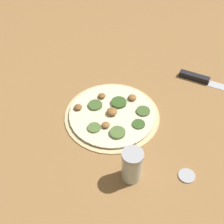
# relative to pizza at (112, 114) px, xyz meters

# --- Properties ---
(ground_plane) EXTENTS (3.00, 3.00, 0.00)m
(ground_plane) POSITION_rel_pizza_xyz_m (0.00, 0.00, -0.01)
(ground_plane) COLOR #9E703F
(pizza) EXTENTS (0.27, 0.27, 0.03)m
(pizza) POSITION_rel_pizza_xyz_m (0.00, 0.00, 0.00)
(pizza) COLOR beige
(pizza) RESTS_ON ground_plane
(knife) EXTENTS (0.25, 0.13, 0.02)m
(knife) POSITION_rel_pizza_xyz_m (-0.29, -0.16, 0.00)
(knife) COLOR silver
(knife) RESTS_ON ground_plane
(spice_jar) EXTENTS (0.05, 0.05, 0.09)m
(spice_jar) POSITION_rel_pizza_xyz_m (-0.05, 0.20, 0.04)
(spice_jar) COLOR silver
(spice_jar) RESTS_ON ground_plane
(loose_cap) EXTENTS (0.04, 0.04, 0.01)m
(loose_cap) POSITION_rel_pizza_xyz_m (-0.19, 0.19, -0.00)
(loose_cap) COLOR #B2B2B7
(loose_cap) RESTS_ON ground_plane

